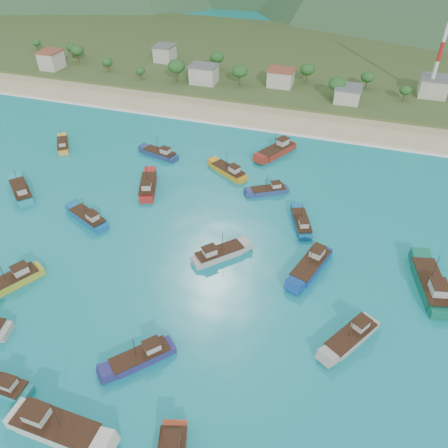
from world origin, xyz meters
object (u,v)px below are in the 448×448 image
(radio_tower, at_px, (444,42))
(boat_29, at_px, (63,146))
(boat_3, at_px, (351,337))
(boat_8, at_px, (148,187))
(boat_2, at_px, (89,219))
(boat_30, at_px, (277,151))
(boat_23, at_px, (431,286))
(boat_12, at_px, (160,154))
(boat_11, at_px, (301,224))
(boat_15, at_px, (12,282))
(boat_25, at_px, (0,386))
(boat_9, at_px, (269,191))
(boat_4, at_px, (311,265))
(boat_19, at_px, (219,254))
(boat_14, at_px, (22,192))
(boat_7, at_px, (55,427))
(boat_1, at_px, (229,172))
(boat_22, at_px, (142,357))

(radio_tower, distance_m, boat_29, 120.26)
(boat_3, xyz_separation_m, boat_8, (-50.59, 29.91, 0.06))
(boat_2, bearing_deg, boat_30, -13.17)
(boat_23, bearing_deg, boat_12, 142.52)
(boat_3, height_order, boat_11, boat_3)
(boat_15, xyz_separation_m, boat_25, (12.53, -17.91, -0.15))
(boat_9, height_order, boat_15, boat_15)
(boat_2, bearing_deg, boat_4, -65.95)
(boat_19, bearing_deg, boat_4, 51.04)
(boat_4, distance_m, boat_9, 26.97)
(boat_9, bearing_deg, boat_14, 78.53)
(radio_tower, height_order, boat_7, radio_tower)
(boat_2, relative_size, boat_19, 1.11)
(boat_3, height_order, boat_7, boat_7)
(boat_1, xyz_separation_m, boat_14, (-43.83, -24.30, 0.08))
(boat_14, distance_m, boat_29, 24.01)
(boat_19, xyz_separation_m, boat_25, (-21.03, -36.87, -0.10))
(boat_4, bearing_deg, boat_29, -3.24)
(radio_tower, relative_size, boat_12, 3.39)
(boat_11, height_order, boat_25, boat_11)
(radio_tower, bearing_deg, boat_9, -117.95)
(boat_2, xyz_separation_m, boat_9, (34.78, 23.29, -0.17))
(boat_7, relative_size, boat_9, 1.45)
(boat_1, relative_size, boat_11, 1.05)
(boat_14, height_order, boat_15, boat_14)
(boat_1, xyz_separation_m, boat_15, (-25.96, -49.59, 0.04))
(boat_4, bearing_deg, boat_7, 74.23)
(boat_11, height_order, boat_29, boat_11)
(boat_29, relative_size, boat_30, 0.72)
(boat_8, xyz_separation_m, boat_25, (2.91, -54.54, -0.19))
(boat_11, bearing_deg, boat_9, 111.58)
(boat_22, bearing_deg, boat_3, -113.29)
(boat_7, height_order, boat_11, boat_7)
(radio_tower, bearing_deg, boat_1, -126.79)
(radio_tower, height_order, boat_9, radio_tower)
(boat_7, bearing_deg, boat_2, -152.39)
(boat_12, relative_size, boat_19, 1.07)
(boat_19, relative_size, boat_30, 0.78)
(boat_2, relative_size, boat_23, 0.77)
(boat_2, height_order, boat_12, boat_2)
(boat_8, xyz_separation_m, boat_15, (-9.63, -36.63, -0.04))
(boat_19, bearing_deg, boat_29, -164.36)
(boat_2, xyz_separation_m, boat_25, (9.68, -39.09, -0.10))
(radio_tower, bearing_deg, boat_23, -91.64)
(boat_4, distance_m, boat_8, 44.48)
(boat_9, relative_size, boat_12, 0.86)
(boat_7, height_order, boat_15, boat_7)
(boat_11, distance_m, boat_22, 44.71)
(boat_23, bearing_deg, boat_9, 134.58)
(boat_9, height_order, boat_11, boat_11)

